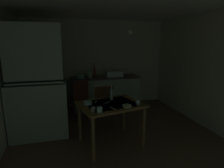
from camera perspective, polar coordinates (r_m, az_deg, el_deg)
name	(u,v)px	position (r m, az deg, el deg)	size (l,w,h in m)	color
ground_plane	(117,137)	(3.72, 1.49, -16.01)	(5.05, 5.05, 0.00)	brown
wall_back	(97,64)	(5.32, -4.76, 6.26)	(4.03, 0.10, 2.41)	beige
wall_right	(210,71)	(4.34, 28.11, 3.49)	(0.10, 4.15, 2.41)	beige
ceiling_slab	(118,1)	(3.35, 1.75, 24.38)	(4.03, 4.15, 0.10)	silver
hutch_cabinet	(37,86)	(3.70, -22.19, -0.68)	(1.04, 0.58, 2.11)	#AEB2A1
counter_cabinet	(106,92)	(5.14, -1.94, -2.59)	(1.84, 0.64, 0.88)	#AEB2A1
sink_basin	(114,74)	(5.08, 0.50, 3.24)	(0.44, 0.34, 0.15)	white
hand_pump	(94,71)	(5.00, -5.48, 4.09)	(0.05, 0.27, 0.39)	maroon
mixing_bowl_counter	(80,77)	(4.88, -9.95, 2.20)	(0.20, 0.20, 0.08)	#ADD1C1
stoneware_crock	(90,75)	(4.95, -6.91, 2.91)	(0.14, 0.14, 0.15)	beige
dining_table	(111,109)	(3.22, -0.34, -7.81)	(1.20, 1.00, 0.76)	brown
chair_far_side	(103,107)	(3.84, -2.94, -7.06)	(0.42, 0.42, 0.95)	#4D2F19
chair_by_counter	(79,99)	(4.36, -10.24, -4.72)	(0.52, 0.52, 0.96)	#4E2815
serving_bowl_wide	(127,106)	(3.03, 4.65, -6.76)	(0.16, 0.16, 0.03)	beige
soup_bowl_small	(88,103)	(3.15, -7.53, -5.83)	(0.14, 0.14, 0.06)	#ADD1C1
mug_tall	(100,110)	(2.78, -3.90, -7.96)	(0.09, 0.09, 0.08)	#ADD1C1
teacup_mint	(138,102)	(3.17, 7.98, -5.63)	(0.07, 0.07, 0.07)	white
teacup_cream	(93,109)	(2.84, -5.85, -7.76)	(0.07, 0.07, 0.07)	tan
glass_bottle	(111,94)	(3.39, -0.21, -3.17)	(0.06, 0.06, 0.25)	#B7BCC1
table_knife	(107,103)	(3.23, -1.50, -5.79)	(0.18, 0.02, 0.01)	silver
teaspoon_near_bowl	(95,102)	(3.28, -5.15, -5.53)	(0.14, 0.02, 0.01)	beige
teaspoon_by_cup	(113,108)	(2.95, 0.25, -7.56)	(0.15, 0.02, 0.01)	beige
pendant_bulb	(130,32)	(3.42, 5.50, 15.78)	(0.08, 0.08, 0.08)	#F9EFCC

